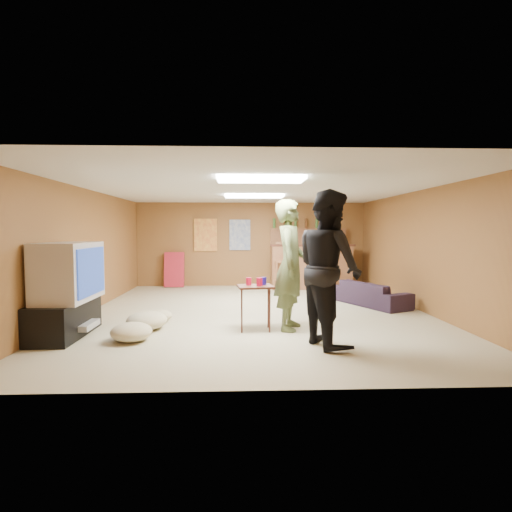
{
  "coord_description": "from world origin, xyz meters",
  "views": [
    {
      "loc": [
        -0.28,
        -7.06,
        1.46
      ],
      "look_at": [
        0.0,
        0.2,
        1.0
      ],
      "focal_mm": 28.0,
      "sensor_mm": 36.0,
      "label": 1
    }
  ],
  "objects_px": {
    "bar_counter": "(311,267)",
    "sofa": "(372,294)",
    "tv_body": "(69,272)",
    "person_olive": "(290,265)",
    "person_black": "(329,268)",
    "tray_table": "(255,308)"
  },
  "relations": [
    {
      "from": "bar_counter",
      "to": "sofa",
      "type": "xyz_separation_m",
      "value": [
        0.78,
        -2.35,
        -0.32
      ]
    },
    {
      "from": "tv_body",
      "to": "person_olive",
      "type": "bearing_deg",
      "value": 5.27
    },
    {
      "from": "tv_body",
      "to": "bar_counter",
      "type": "bearing_deg",
      "value": 47.0
    },
    {
      "from": "tv_body",
      "to": "bar_counter",
      "type": "distance_m",
      "value": 6.09
    },
    {
      "from": "person_olive",
      "to": "person_black",
      "type": "height_order",
      "value": "person_black"
    },
    {
      "from": "bar_counter",
      "to": "sofa",
      "type": "height_order",
      "value": "bar_counter"
    },
    {
      "from": "tray_table",
      "to": "bar_counter",
      "type": "bearing_deg",
      "value": 69.64
    },
    {
      "from": "sofa",
      "to": "tray_table",
      "type": "distance_m",
      "value": 3.0
    },
    {
      "from": "person_olive",
      "to": "person_black",
      "type": "xyz_separation_m",
      "value": [
        0.39,
        -0.82,
        0.03
      ]
    },
    {
      "from": "person_olive",
      "to": "sofa",
      "type": "distance_m",
      "value": 2.68
    },
    {
      "from": "bar_counter",
      "to": "person_black",
      "type": "relative_size",
      "value": 1.01
    },
    {
      "from": "person_olive",
      "to": "sofa",
      "type": "relative_size",
      "value": 1.21
    },
    {
      "from": "sofa",
      "to": "tray_table",
      "type": "xyz_separation_m",
      "value": [
        -2.35,
        -1.87,
        0.1
      ]
    },
    {
      "from": "person_black",
      "to": "sofa",
      "type": "distance_m",
      "value": 3.09
    },
    {
      "from": "person_olive",
      "to": "sofa",
      "type": "bearing_deg",
      "value": -30.23
    },
    {
      "from": "bar_counter",
      "to": "person_black",
      "type": "height_order",
      "value": "person_black"
    },
    {
      "from": "person_black",
      "to": "sofa",
      "type": "relative_size",
      "value": 1.25
    },
    {
      "from": "tv_body",
      "to": "person_olive",
      "type": "distance_m",
      "value": 3.12
    },
    {
      "from": "person_black",
      "to": "tray_table",
      "type": "height_order",
      "value": "person_black"
    },
    {
      "from": "person_black",
      "to": "tray_table",
      "type": "distance_m",
      "value": 1.36
    },
    {
      "from": "sofa",
      "to": "tray_table",
      "type": "bearing_deg",
      "value": 103.56
    },
    {
      "from": "tv_body",
      "to": "sofa",
      "type": "height_order",
      "value": "tv_body"
    }
  ]
}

